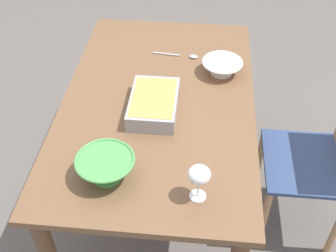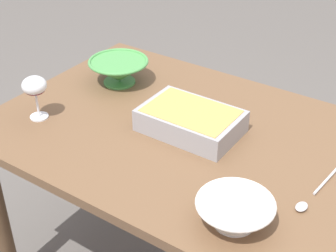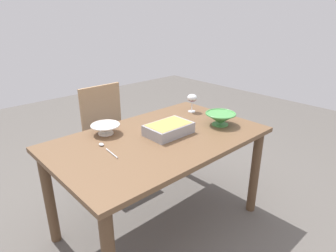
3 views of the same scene
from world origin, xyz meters
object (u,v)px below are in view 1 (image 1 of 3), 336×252
(chair, at_px, (324,157))
(casserole_dish, at_px, (154,103))
(small_bowl, at_px, (222,66))
(mixing_bowl, at_px, (106,167))
(wine_glass, at_px, (199,176))
(dining_table, at_px, (159,116))
(serving_spoon, at_px, (184,56))

(chair, height_order, casserole_dish, chair)
(small_bowl, bearing_deg, casserole_dish, 136.51)
(mixing_bowl, bearing_deg, chair, -66.63)
(wine_glass, height_order, mixing_bowl, wine_glass)
(casserole_dish, bearing_deg, mixing_bowl, 161.80)
(dining_table, xyz_separation_m, chair, (-0.08, -0.81, -0.12))
(dining_table, height_order, mixing_bowl, mixing_bowl)
(dining_table, bearing_deg, wine_glass, -159.26)
(dining_table, bearing_deg, serving_spoon, -14.45)
(wine_glass, relative_size, small_bowl, 0.76)
(dining_table, height_order, wine_glass, wine_glass)
(wine_glass, bearing_deg, chair, -51.20)
(mixing_bowl, bearing_deg, dining_table, -16.55)
(dining_table, relative_size, small_bowl, 7.18)
(wine_glass, xyz_separation_m, casserole_dish, (0.48, 0.22, -0.07))
(dining_table, height_order, serving_spoon, serving_spoon)
(chair, height_order, small_bowl, chair)
(casserole_dish, xyz_separation_m, mixing_bowl, (-0.41, 0.14, 0.01))
(wine_glass, height_order, small_bowl, wine_glass)
(chair, bearing_deg, wine_glass, 128.80)
(chair, height_order, mixing_bowl, chair)
(chair, bearing_deg, casserole_dish, 90.16)
(mixing_bowl, bearing_deg, wine_glass, -100.69)
(chair, relative_size, serving_spoon, 3.74)
(wine_glass, bearing_deg, mixing_bowl, 79.31)
(casserole_dish, distance_m, serving_spoon, 0.47)
(casserole_dish, bearing_deg, small_bowl, -43.49)
(wine_glass, bearing_deg, serving_spoon, 7.07)
(wine_glass, distance_m, serving_spoon, 0.95)
(chair, bearing_deg, small_bowl, 57.96)
(mixing_bowl, height_order, serving_spoon, mixing_bowl)
(chair, bearing_deg, dining_table, 84.45)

